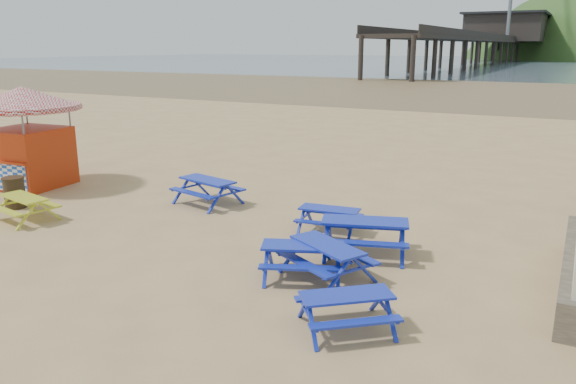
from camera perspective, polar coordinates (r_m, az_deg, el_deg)
The scene contains 13 objects.
ground at distance 13.78m, azimuth -3.82°, elevation -5.31°, with size 400.00×400.00×0.00m, color tan.
wet_sand at distance 66.52m, azimuth 22.13°, elevation 9.53°, with size 400.00×400.00×0.00m, color brown.
sea at distance 181.19m, azimuth 26.19°, elevation 11.69°, with size 400.00×400.00×0.00m, color #4A5D6A.
picnic_table_blue_a at distance 17.25m, azimuth -8.15°, elevation 0.04°, with size 2.13×1.86×0.77m.
picnic_table_blue_b at distance 14.55m, azimuth 4.21°, elevation -2.87°, with size 1.67×1.41×0.64m.
picnic_table_blue_c at distance 13.10m, azimuth 7.77°, elevation -4.57°, with size 2.36×2.11×0.82m.
picnic_table_blue_d at distance 11.75m, azimuth 3.99°, elevation -6.99°, with size 2.21×2.07×0.74m.
picnic_table_blue_e at distance 11.76m, azimuth 1.51°, elevation -6.98°, with size 2.09×1.92×0.71m.
picnic_table_blue_f at distance 9.76m, azimuth 5.95°, elevation -12.01°, with size 1.99×1.95×0.65m.
picnic_table_yellow at distance 17.12m, azimuth -25.17°, elevation -1.51°, with size 1.84×1.59×0.68m.
ice_cream_kiosk at distance 20.97m, azimuth -25.13°, elevation 6.26°, with size 4.10×4.10×3.39m.
litter_bin at distance 18.53m, azimuth -26.04°, elevation -0.03°, with size 0.64×0.64×0.94m.
pier at distance 190.86m, azimuth 20.95°, elevation 13.93°, with size 24.00×220.00×39.29m.
Camera 1 is at (6.83, -11.01, 4.69)m, focal length 35.00 mm.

